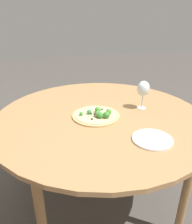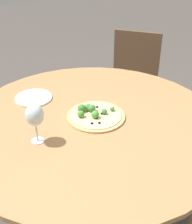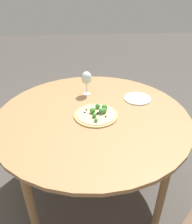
% 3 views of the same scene
% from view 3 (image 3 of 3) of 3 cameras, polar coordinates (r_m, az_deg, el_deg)
% --- Properties ---
extents(ground_plane, '(12.00, 12.00, 0.00)m').
position_cam_3_polar(ground_plane, '(2.02, -0.76, -18.44)').
color(ground_plane, '#4C4742').
extents(dining_table, '(1.34, 1.34, 0.74)m').
position_cam_3_polar(dining_table, '(1.56, -0.93, -2.27)').
color(dining_table, '#A87A4C').
rests_on(dining_table, ground_plane).
extents(pizza, '(0.30, 0.30, 0.06)m').
position_cam_3_polar(pizza, '(1.50, 0.20, -0.47)').
color(pizza, tan).
rests_on(pizza, dining_table).
extents(wine_glass, '(0.08, 0.08, 0.19)m').
position_cam_3_polar(wine_glass, '(1.73, -2.50, 8.79)').
color(wine_glass, silver).
rests_on(wine_glass, dining_table).
extents(plate_near, '(0.21, 0.21, 0.01)m').
position_cam_3_polar(plate_near, '(1.74, 10.74, 3.48)').
color(plate_near, silver).
rests_on(plate_near, dining_table).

